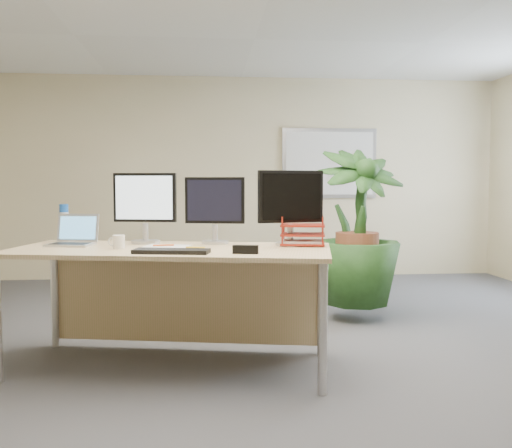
{
  "coord_description": "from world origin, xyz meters",
  "views": [
    {
      "loc": [
        -0.51,
        -3.72,
        1.27
      ],
      "look_at": [
        -0.14,
        0.35,
        0.98
      ],
      "focal_mm": 40.0,
      "sensor_mm": 36.0,
      "label": 1
    }
  ],
  "objects": [
    {
      "name": "floor",
      "position": [
        0.0,
        0.0,
        0.0
      ],
      "size": [
        8.0,
        8.0,
        0.0
      ],
      "primitive_type": "plane",
      "color": "#434348",
      "rests_on": "ground"
    },
    {
      "name": "floor_plant",
      "position": [
        0.91,
        1.44,
        0.75
      ],
      "size": [
        1.04,
        1.04,
        1.5
      ],
      "primitive_type": "imported",
      "rotation": [
        0.0,
        0.0,
        0.28
      ],
      "color": "#193B15",
      "rests_on": "floor"
    },
    {
      "name": "laptop",
      "position": [
        -1.44,
        0.44,
        0.89
      ],
      "size": [
        0.35,
        0.32,
        0.22
      ],
      "color": "silver",
      "rests_on": "desk"
    },
    {
      "name": "monitor_dark",
      "position": [
        0.1,
        0.28,
        1.14
      ],
      "size": [
        0.48,
        0.22,
        0.53
      ],
      "color": "#B9B9BE",
      "rests_on": "desk"
    },
    {
      "name": "yellow_highlighter",
      "position": [
        -0.57,
        0.1,
        0.84
      ],
      "size": [
        0.13,
        0.06,
        0.02
      ],
      "primitive_type": "cylinder",
      "rotation": [
        0.0,
        1.57,
        -0.32
      ],
      "color": "yellow",
      "rests_on": "desk"
    },
    {
      "name": "monitor_right",
      "position": [
        -0.43,
        0.45,
        1.11
      ],
      "size": [
        0.44,
        0.2,
        0.49
      ],
      "color": "#B9B9BE",
      "rests_on": "desk"
    },
    {
      "name": "whiteboard",
      "position": [
        1.2,
        3.97,
        1.55
      ],
      "size": [
        1.3,
        0.04,
        0.95
      ],
      "color": "#B5B5BA",
      "rests_on": "back_wall"
    },
    {
      "name": "stapler",
      "position": [
        -0.25,
        -0.18,
        0.86
      ],
      "size": [
        0.17,
        0.07,
        0.05
      ],
      "primitive_type": "cube",
      "rotation": [
        0.0,
        0.0,
        -0.19
      ],
      "color": "black",
      "rests_on": "desk"
    },
    {
      "name": "keyboard",
      "position": [
        -0.72,
        -0.11,
        0.84
      ],
      "size": [
        0.5,
        0.25,
        0.03
      ],
      "primitive_type": "cube",
      "rotation": [
        0.0,
        0.0,
        -0.19
      ],
      "color": "black",
      "rests_on": "desk"
    },
    {
      "name": "letter_tray",
      "position": [
        0.19,
        0.26,
        0.9
      ],
      "size": [
        0.35,
        0.29,
        0.14
      ],
      "color": "maroon",
      "rests_on": "desk"
    },
    {
      "name": "orange_pen",
      "position": [
        -0.79,
        0.2,
        0.85
      ],
      "size": [
        0.14,
        0.03,
        0.01
      ],
      "primitive_type": "cylinder",
      "rotation": [
        0.0,
        1.57,
        0.11
      ],
      "color": "#FA5B1B",
      "rests_on": "spiral_notebook"
    },
    {
      "name": "coffee_mug",
      "position": [
        -1.09,
        0.18,
        0.88
      ],
      "size": [
        0.12,
        0.08,
        0.09
      ],
      "color": "white",
      "rests_on": "desk"
    },
    {
      "name": "spiral_notebook",
      "position": [
        -0.77,
        0.19,
        0.84
      ],
      "size": [
        0.34,
        0.29,
        0.01
      ],
      "primitive_type": "cube",
      "rotation": [
        0.0,
        0.0,
        -0.22
      ],
      "color": "silver",
      "rests_on": "desk"
    },
    {
      "name": "monitor_left",
      "position": [
        -0.94,
        0.52,
        1.13
      ],
      "size": [
        0.46,
        0.21,
        0.52
      ],
      "color": "#B9B9BE",
      "rests_on": "desk"
    },
    {
      "name": "water_bottle",
      "position": [
        -1.57,
        0.72,
        0.97
      ],
      "size": [
        0.07,
        0.07,
        0.28
      ],
      "color": "silver",
      "rests_on": "desk"
    },
    {
      "name": "back_wall",
      "position": [
        0.0,
        4.0,
        1.35
      ],
      "size": [
        7.0,
        0.04,
        2.7
      ],
      "primitive_type": "cube",
      "color": "beige",
      "rests_on": "floor"
    },
    {
      "name": "desk",
      "position": [
        -0.71,
        0.3,
        0.65
      ],
      "size": [
        2.3,
        1.31,
        0.83
      ],
      "color": "tan",
      "rests_on": "floor"
    }
  ]
}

